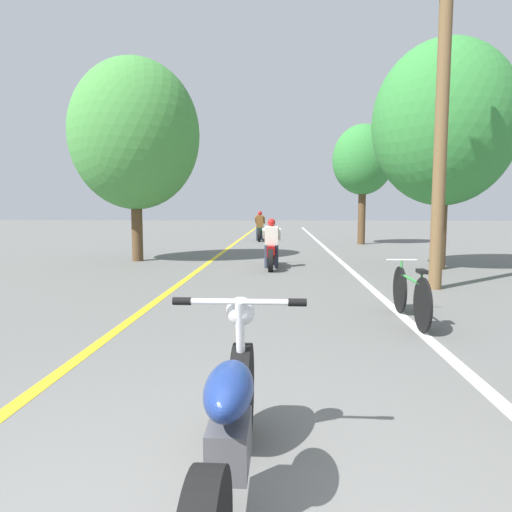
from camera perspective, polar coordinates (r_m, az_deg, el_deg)
name	(u,v)px	position (r m, az deg, el deg)	size (l,w,h in m)	color
lane_stripe_center	(215,258)	(14.37, -5.17, -0.24)	(0.14, 48.00, 0.01)	yellow
lane_stripe_edge	(338,259)	(14.33, 10.17, -0.33)	(0.14, 48.00, 0.01)	white
utility_pole	(441,124)	(9.47, 22.16, 15.00)	(1.10, 0.24, 6.03)	brown
roadside_tree_right_near	(444,124)	(12.70, 22.48, 15.02)	(3.54, 3.19, 5.69)	#513A23
roadside_tree_right_far	(363,160)	(20.54, 13.23, 11.56)	(2.61, 2.35, 5.15)	#513A23
roadside_tree_left	(135,135)	(14.09, -14.93, 14.42)	(3.75, 3.38, 5.84)	#513A23
motorcycle_foreground	(230,430)	(2.45, -3.24, -20.90)	(0.81, 2.13, 1.00)	black
motorcycle_rider_lead	(271,249)	(11.90, 1.93, 0.84)	(0.50, 2.06, 1.29)	black
motorcycle_rider_far	(260,230)	(22.17, 0.49, 3.31)	(0.50, 2.09, 1.44)	black
bicycle_parked	(410,295)	(6.57, 18.74, -4.61)	(0.44, 1.79, 0.81)	black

